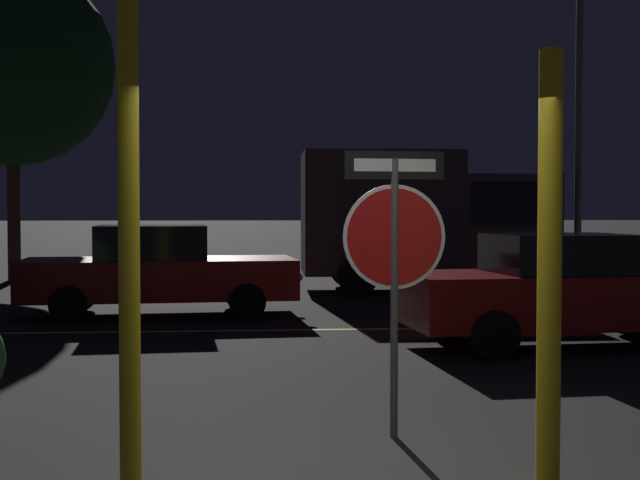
{
  "coord_description": "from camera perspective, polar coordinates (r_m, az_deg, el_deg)",
  "views": [
    {
      "loc": [
        -0.67,
        -5.42,
        1.81
      ],
      "look_at": [
        0.12,
        4.03,
        1.47
      ],
      "focal_mm": 50.0,
      "sensor_mm": 36.0,
      "label": 1
    }
  ],
  "objects": [
    {
      "name": "yellow_pole_right",
      "position": [
        5.81,
        14.47,
        -2.03
      ],
      "size": [
        0.15,
        0.15,
        2.81
      ],
      "primitive_type": "cylinder",
      "color": "yellow",
      "rests_on": "ground_plane"
    },
    {
      "name": "yellow_pole_left",
      "position": [
        5.14,
        -12.14,
        1.43
      ],
      "size": [
        0.12,
        0.12,
        3.52
      ],
      "primitive_type": "cylinder",
      "color": "yellow",
      "rests_on": "ground_plane"
    },
    {
      "name": "tree_1",
      "position": [
        24.02,
        -19.11,
        10.55
      ],
      "size": [
        5.1,
        5.1,
        7.97
      ],
      "color": "#422D1E",
      "rests_on": "ground_plane"
    },
    {
      "name": "passing_car_3",
      "position": [
        12.07,
        15.52,
        -3.14
      ],
      "size": [
        4.46,
        2.12,
        1.48
      ],
      "rotation": [
        0.0,
        0.0,
        -1.49
      ],
      "color": "maroon",
      "rests_on": "ground_plane"
    },
    {
      "name": "street_lamp",
      "position": [
        20.79,
        16.27,
        10.92
      ],
      "size": [
        0.48,
        0.48,
        7.71
      ],
      "color": "#4C4C51",
      "rests_on": "ground_plane"
    },
    {
      "name": "road_center_stripe",
      "position": [
        13.32,
        -1.86,
        -5.77
      ],
      "size": [
        41.58,
        0.12,
        0.01
      ],
      "primitive_type": "cube",
      "color": "gold",
      "rests_on": "ground_plane"
    },
    {
      "name": "stop_sign",
      "position": [
        7.01,
        4.79,
        0.12
      ],
      "size": [
        0.83,
        0.1,
        2.26
      ],
      "rotation": [
        0.0,
        0.0,
        0.09
      ],
      "color": "#4C4C51",
      "rests_on": "ground_plane"
    },
    {
      "name": "delivery_truck",
      "position": [
        19.72,
        6.95,
        1.52
      ],
      "size": [
        5.49,
        2.57,
        3.04
      ],
      "rotation": [
        0.0,
        0.0,
        -1.59
      ],
      "color": "#2D2D33",
      "rests_on": "ground_plane"
    },
    {
      "name": "passing_car_2",
      "position": [
        15.31,
        -10.32,
        -1.97
      ],
      "size": [
        4.74,
        2.26,
        1.53
      ],
      "rotation": [
        0.0,
        0.0,
        -1.49
      ],
      "color": "maroon",
      "rests_on": "ground_plane"
    }
  ]
}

